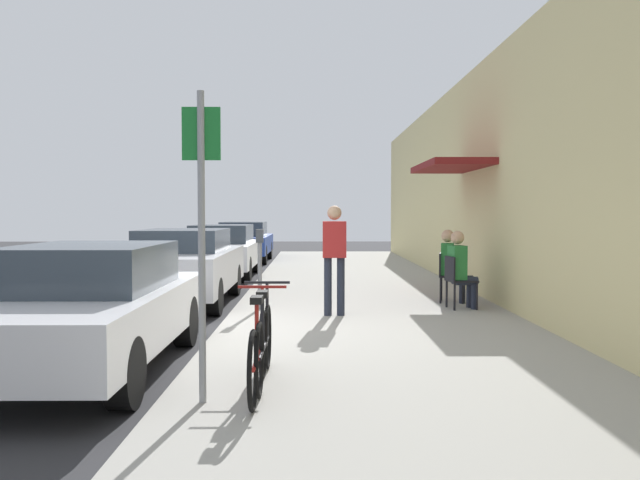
{
  "coord_description": "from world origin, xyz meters",
  "views": [
    {
      "loc": [
        1.33,
        -8.91,
        1.72
      ],
      "look_at": [
        1.47,
        4.98,
        1.13
      ],
      "focal_mm": 37.11,
      "sensor_mm": 36.0,
      "label": 1
    }
  ],
  "objects": [
    {
      "name": "street_sign",
      "position": [
        0.4,
        -3.4,
        1.64
      ],
      "size": [
        0.32,
        0.06,
        2.6
      ],
      "color": "gray",
      "rests_on": "sidewalk_slab"
    },
    {
      "name": "parking_meter",
      "position": [
        0.45,
        1.92,
        0.89
      ],
      "size": [
        0.12,
        0.1,
        1.32
      ],
      "color": "slate",
      "rests_on": "sidewalk_slab"
    },
    {
      "name": "parked_car_0",
      "position": [
        -1.1,
        -1.81,
        0.71
      ],
      "size": [
        1.8,
        4.4,
        1.37
      ],
      "color": "silver",
      "rests_on": "ground_plane"
    },
    {
      "name": "parked_car_3",
      "position": [
        -1.1,
        14.1,
        0.72
      ],
      "size": [
        1.8,
        4.4,
        1.38
      ],
      "color": "navy",
      "rests_on": "ground_plane"
    },
    {
      "name": "sidewalk_slab",
      "position": [
        2.25,
        2.0,
        0.06
      ],
      "size": [
        4.5,
        32.0,
        0.12
      ],
      "primitive_type": "cube",
      "color": "#9E9B93",
      "rests_on": "ground_plane"
    },
    {
      "name": "ground_plane",
      "position": [
        0.0,
        0.0,
        0.0
      ],
      "size": [
        60.0,
        60.0,
        0.0
      ],
      "primitive_type": "plane",
      "color": "#2D2D30"
    },
    {
      "name": "pedestrian_standing",
      "position": [
        1.66,
        1.26,
        1.12
      ],
      "size": [
        0.36,
        0.22,
        1.7
      ],
      "color": "#232838",
      "rests_on": "sidewalk_slab"
    },
    {
      "name": "cafe_chair_0",
      "position": [
        3.71,
        1.96,
        0.62
      ],
      "size": [
        0.5,
        0.5,
        0.87
      ],
      "color": "black",
      "rests_on": "sidewalk_slab"
    },
    {
      "name": "parked_car_2",
      "position": [
        -1.1,
        8.59,
        0.72
      ],
      "size": [
        1.8,
        4.4,
        1.38
      ],
      "color": "silver",
      "rests_on": "ground_plane"
    },
    {
      "name": "bicycle_0",
      "position": [
        0.85,
        -3.13,
        0.48
      ],
      "size": [
        0.46,
        1.71,
        0.9
      ],
      "color": "black",
      "rests_on": "sidewalk_slab"
    },
    {
      "name": "cafe_chair_1",
      "position": [
        3.71,
        2.76,
        0.62
      ],
      "size": [
        0.53,
        0.53,
        0.87
      ],
      "color": "black",
      "rests_on": "sidewalk_slab"
    },
    {
      "name": "building_facade",
      "position": [
        4.64,
        2.01,
        2.28
      ],
      "size": [
        1.4,
        32.0,
        4.56
      ],
      "color": "beige",
      "rests_on": "ground_plane"
    },
    {
      "name": "parked_car_1",
      "position": [
        -1.1,
        3.38,
        0.74
      ],
      "size": [
        1.8,
        4.4,
        1.4
      ],
      "color": "#B7B7BC",
      "rests_on": "ground_plane"
    },
    {
      "name": "bicycle_1",
      "position": [
        0.86,
        -2.74,
        0.48
      ],
      "size": [
        0.46,
        1.71,
        0.9
      ],
      "color": "black",
      "rests_on": "sidewalk_slab"
    },
    {
      "name": "seated_patron_0",
      "position": [
        3.77,
        1.97,
        0.82
      ],
      "size": [
        0.47,
        0.41,
        1.29
      ],
      "color": "#232838",
      "rests_on": "sidewalk_slab"
    },
    {
      "name": "seated_patron_1",
      "position": [
        3.77,
        2.74,
        0.82
      ],
      "size": [
        0.49,
        0.43,
        1.29
      ],
      "color": "#232838",
      "rests_on": "sidewalk_slab"
    }
  ]
}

